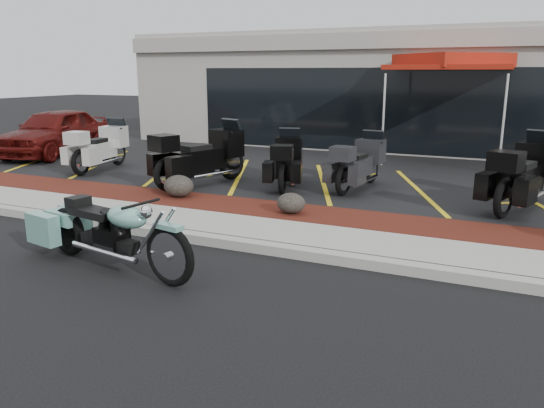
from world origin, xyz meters
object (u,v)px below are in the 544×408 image
at_px(traffic_cone, 338,159).
at_px(popup_canopy, 451,64).
at_px(touring_white, 117,142).
at_px(hero_cruiser, 169,247).
at_px(parked_car, 55,132).

height_order(traffic_cone, popup_canopy, popup_canopy).
bearing_deg(traffic_cone, popup_canopy, 43.41).
distance_m(touring_white, traffic_cone, 6.08).
height_order(touring_white, popup_canopy, popup_canopy).
distance_m(hero_cruiser, parked_car, 11.54).
bearing_deg(parked_car, hero_cruiser, -48.24).
distance_m(hero_cruiser, traffic_cone, 8.47).
bearing_deg(traffic_cone, parked_car, -170.94).
bearing_deg(hero_cruiser, touring_white, 144.77).
bearing_deg(parked_car, traffic_cone, -1.35).
relative_size(touring_white, parked_car, 0.53).
distance_m(traffic_cone, popup_canopy, 4.28).
bearing_deg(parked_car, touring_white, -24.07).
bearing_deg(popup_canopy, touring_white, -168.37).
relative_size(parked_car, popup_canopy, 1.04).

